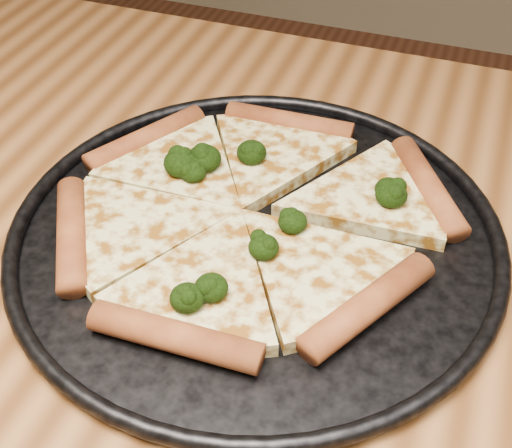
% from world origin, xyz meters
% --- Properties ---
extents(dining_table, '(1.20, 0.90, 0.75)m').
position_xyz_m(dining_table, '(0.00, 0.00, 0.66)').
color(dining_table, brown).
rests_on(dining_table, ground).
extents(pizza_pan, '(0.40, 0.40, 0.02)m').
position_xyz_m(pizza_pan, '(-0.04, 0.09, 0.76)').
color(pizza_pan, black).
rests_on(pizza_pan, dining_table).
extents(pizza, '(0.34, 0.30, 0.02)m').
position_xyz_m(pizza, '(-0.05, 0.11, 0.77)').
color(pizza, '#EEE191').
rests_on(pizza, pizza_pan).
extents(broccoli_florets, '(0.21, 0.20, 0.02)m').
position_xyz_m(broccoli_florets, '(-0.06, 0.11, 0.78)').
color(broccoli_florets, black).
rests_on(broccoli_florets, pizza).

